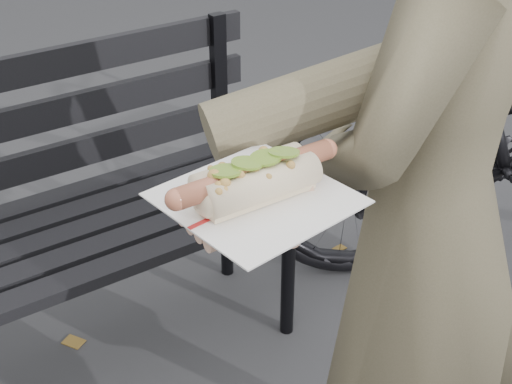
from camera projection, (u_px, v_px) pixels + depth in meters
park_bench at (4, 219)px, 1.73m from camera, size 1.50×0.44×0.88m
person at (426, 221)px, 1.20m from camera, size 0.70×0.60×1.63m
held_hotdog at (354, 103)px, 0.93m from camera, size 0.64×0.31×0.20m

